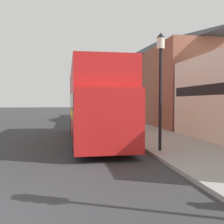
# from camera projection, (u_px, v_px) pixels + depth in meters

# --- Properties ---
(ground_plane) EXTENTS (144.00, 144.00, 0.00)m
(ground_plane) POSITION_uv_depth(u_px,v_px,m) (44.00, 124.00, 25.10)
(ground_plane) COLOR #333335
(sidewalk) EXTENTS (3.71, 108.00, 0.14)m
(sidewalk) POSITION_uv_depth(u_px,v_px,m) (127.00, 125.00, 23.39)
(sidewalk) COLOR #999993
(sidewalk) RESTS_ON ground_plane
(brick_terrace_rear) EXTENTS (6.00, 22.79, 8.96)m
(brick_terrace_rear) POSITION_uv_depth(u_px,v_px,m) (158.00, 81.00, 29.41)
(brick_terrace_rear) COLOR #935642
(brick_terrace_rear) RESTS_ON ground_plane
(tour_bus) EXTENTS (2.60, 11.07, 4.01)m
(tour_bus) POSITION_uv_depth(u_px,v_px,m) (94.00, 109.00, 14.80)
(tour_bus) COLOR red
(tour_bus) RESTS_ON ground_plane
(parked_car_ahead_of_bus) EXTENTS (1.84, 4.61, 1.47)m
(parked_car_ahead_of_bus) POSITION_uv_depth(u_px,v_px,m) (94.00, 119.00, 22.86)
(parked_car_ahead_of_bus) COLOR silver
(parked_car_ahead_of_bus) RESTS_ON ground_plane
(lamp_post_nearest) EXTENTS (0.35, 0.35, 4.92)m
(lamp_post_nearest) POSITION_uv_depth(u_px,v_px,m) (160.00, 70.00, 10.91)
(lamp_post_nearest) COLOR black
(lamp_post_nearest) RESTS_ON sidewalk
(lamp_post_second) EXTENTS (0.35, 0.35, 4.47)m
(lamp_post_second) POSITION_uv_depth(u_px,v_px,m) (123.00, 87.00, 18.66)
(lamp_post_second) COLOR black
(lamp_post_second) RESTS_ON sidewalk
(lamp_post_third) EXTENTS (0.35, 0.35, 4.54)m
(lamp_post_third) POSITION_uv_depth(u_px,v_px,m) (106.00, 91.00, 26.38)
(lamp_post_third) COLOR black
(lamp_post_third) RESTS_ON sidewalk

